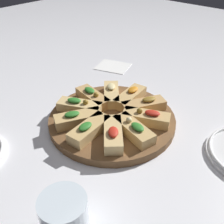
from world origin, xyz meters
TOP-DOWN VIEW (x-y plane):
  - ground_plane at (0.00, 0.00)m, footprint 3.00×3.00m
  - serving_board at (0.00, 0.00)m, footprint 0.35×0.35m
  - focaccia_slice_0 at (0.01, -0.10)m, footprint 0.06×0.13m
  - focaccia_slice_1 at (0.07, -0.07)m, footprint 0.12×0.12m
  - focaccia_slice_2 at (0.09, -0.02)m, footprint 0.13×0.07m
  - focaccia_slice_3 at (0.09, 0.04)m, footprint 0.13×0.09m
  - focaccia_slice_4 at (0.05, 0.08)m, footprint 0.10×0.13m
  - focaccia_slice_5 at (-0.01, 0.10)m, footprint 0.06×0.13m
  - focaccia_slice_6 at (-0.07, 0.07)m, footprint 0.12×0.12m
  - focaccia_slice_7 at (-0.09, 0.02)m, footprint 0.13×0.07m
  - focaccia_slice_8 at (-0.09, -0.04)m, footprint 0.13×0.09m
  - focaccia_slice_9 at (-0.05, -0.08)m, footprint 0.10×0.13m
  - water_glass at (-0.16, 0.30)m, footprint 0.08×0.08m
  - napkin_stack at (0.25, -0.28)m, footprint 0.15×0.14m

SIDE VIEW (x-z plane):
  - ground_plane at x=0.00m, z-range 0.00..0.00m
  - napkin_stack at x=0.25m, z-range 0.00..0.00m
  - serving_board at x=0.00m, z-range 0.00..0.02m
  - focaccia_slice_0 at x=0.01m, z-range 0.02..0.06m
  - focaccia_slice_1 at x=0.07m, z-range 0.02..0.06m
  - focaccia_slice_4 at x=0.05m, z-range 0.02..0.06m
  - focaccia_slice_5 at x=-0.01m, z-range 0.02..0.06m
  - focaccia_slice_6 at x=-0.07m, z-range 0.02..0.06m
  - focaccia_slice_9 at x=-0.05m, z-range 0.02..0.06m
  - focaccia_slice_2 at x=0.09m, z-range 0.02..0.06m
  - focaccia_slice_3 at x=0.09m, z-range 0.02..0.06m
  - focaccia_slice_7 at x=-0.09m, z-range 0.02..0.06m
  - focaccia_slice_8 at x=-0.09m, z-range 0.02..0.06m
  - water_glass at x=-0.16m, z-range 0.00..0.10m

